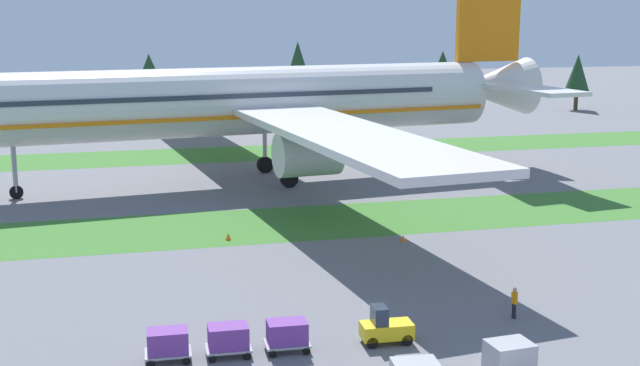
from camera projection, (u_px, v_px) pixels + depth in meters
grass_strip_near at (335, 220)px, 66.80m from camera, size 320.00×10.96×0.01m
grass_strip_far at (262, 153)px, 99.07m from camera, size 320.00×10.96×0.01m
airliner at (253, 100)px, 80.66m from camera, size 62.27×76.90×22.41m
baggage_tug at (385, 328)px, 41.90m from camera, size 2.65×1.40×1.97m
cargo_dolly_lead at (287, 333)px, 40.89m from camera, size 2.26×1.59×1.55m
cargo_dolly_second at (228, 338)px, 40.32m from camera, size 2.26×1.59×1.55m
cargo_dolly_third at (168, 343)px, 39.75m from camera, size 2.26×1.59×1.55m
ground_crew_marshaller at (514, 301)px, 45.33m from camera, size 0.36×0.55×1.74m
uld_container_2 at (509, 358)px, 38.27m from camera, size 2.12×1.76×1.57m
taxiway_marker_0 at (403, 238)px, 60.53m from camera, size 0.44×0.44×0.51m
taxiway_marker_1 at (228, 237)px, 61.02m from camera, size 0.44×0.44×0.52m
distant_tree_line at (271, 76)px, 130.10m from camera, size 170.89×10.42×11.98m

